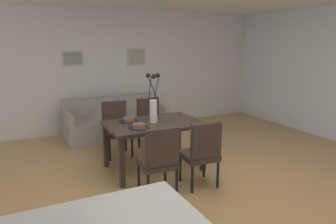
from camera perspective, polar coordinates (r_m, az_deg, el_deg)
ground_plane at (r=4.46m, az=2.91°, el=-12.89°), size 9.00×9.00×0.00m
back_wall_panel at (r=7.06m, az=-10.06°, el=7.48°), size 9.00×0.10×2.60m
dining_table at (r=4.73m, az=-2.65°, el=-2.93°), size 1.40×0.92×0.74m
dining_chair_near_left at (r=3.93m, az=-1.60°, el=-8.41°), size 0.47×0.47×0.92m
dining_chair_near_right at (r=5.43m, az=-9.41°, el=-2.53°), size 0.46×0.46×0.92m
dining_chair_far_left at (r=4.19m, az=6.18°, el=-7.09°), size 0.47×0.47×0.92m
dining_chair_far_right at (r=5.67m, az=-3.18°, el=-1.71°), size 0.44×0.44×0.92m
centerpiece_vase at (r=4.64m, az=-2.69°, el=1.50°), size 0.21×0.23×0.73m
placemat_near_left at (r=4.40m, az=-5.33°, el=-2.91°), size 0.32×0.32×0.01m
bowl_near_left at (r=4.39m, az=-5.34°, el=-2.45°), size 0.17×0.17×0.07m
placemat_near_right at (r=4.78m, az=-7.12°, el=-1.70°), size 0.32×0.32×0.01m
bowl_near_right at (r=4.77m, az=-7.13°, el=-1.26°), size 0.17×0.17×0.07m
sofa at (r=6.53m, az=-9.43°, el=-2.02°), size 2.01×0.84×0.80m
framed_picture_left at (r=6.78m, az=-16.98°, el=9.32°), size 0.41×0.03×0.30m
framed_picture_center at (r=7.14m, az=-5.78°, el=9.96°), size 0.42×0.03×0.38m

